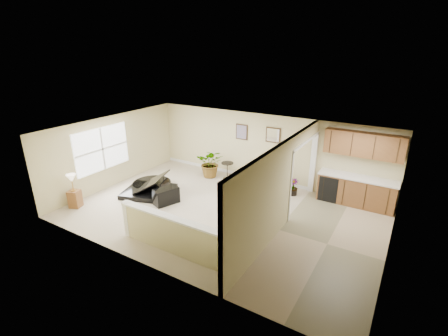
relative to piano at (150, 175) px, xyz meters
The scene contains 20 objects.
floor 2.96m from the piano, ahead, with size 9.00×9.00×0.00m, color tan.
back_wall 4.18m from the piano, 45.65° to the left, with size 9.00×0.04×2.50m, color #C9BE89.
front_wall 4.24m from the piano, 46.48° to the right, with size 9.00×0.04×2.50m, color #C9BE89.
left_wall 1.73m from the piano, behind, with size 0.04×6.00×2.50m, color #C9BE89.
right_wall 7.42m from the piano, ahead, with size 0.04×6.00×2.50m, color #C9BE89.
ceiling 3.44m from the piano, ahead, with size 9.00×6.00×0.04m, color white.
kitchen_vinyl 6.07m from the piano, ahead, with size 2.70×6.00×0.01m, color tan.
interior_partition 4.73m from the piano, ahead, with size 0.18×5.99×2.50m.
pony_half_wall 3.78m from the piano, 38.32° to the right, with size 3.42×0.22×1.00m.
left_window 1.87m from the piano, 161.19° to the right, with size 0.05×2.15×1.45m, color white.
wall_art_left 3.69m from the piano, 56.47° to the left, with size 0.48×0.04×0.58m.
wall_mirror 4.49m from the piano, 42.55° to the left, with size 0.55×0.04×0.55m.
kitchen_cabinets 6.65m from the piano, 23.86° to the left, with size 2.36×0.65×2.33m.
piano is the anchor object (origin of this frame).
piano_bench 1.16m from the piano, 21.00° to the right, with size 0.40×0.79×0.52m, color black.
loveseat 3.97m from the piano, 36.39° to the left, with size 1.39×0.86×0.76m.
accent_table 2.89m from the piano, 54.76° to the left, with size 0.46×0.46×0.66m.
palm_plant 2.46m from the piano, 65.95° to the left, with size 1.26×1.18×1.12m.
small_plant 4.87m from the piano, 28.69° to the left, with size 0.35×0.35×0.57m.
lamp_stand 2.40m from the piano, 121.75° to the right, with size 0.42×0.42×1.09m.
Camera 1 is at (4.53, -7.39, 4.74)m, focal length 26.00 mm.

